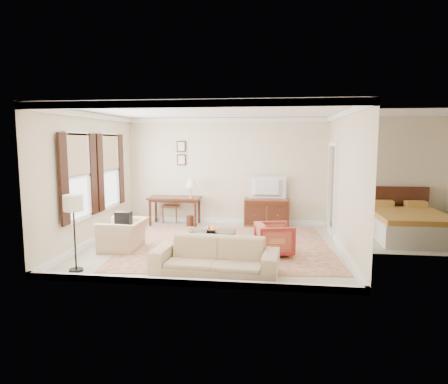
% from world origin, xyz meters
% --- Properties ---
extents(room_shell, '(5.51, 5.01, 2.91)m').
position_xyz_m(room_shell, '(0.00, 0.00, 2.47)').
color(room_shell, beige).
rests_on(room_shell, ground).
extents(annex_bedroom, '(3.00, 2.70, 2.90)m').
position_xyz_m(annex_bedroom, '(4.49, 1.15, 0.34)').
color(annex_bedroom, beige).
rests_on(annex_bedroom, ground).
extents(window_front, '(0.12, 1.56, 1.80)m').
position_xyz_m(window_front, '(-2.70, -0.70, 1.55)').
color(window_front, '#CCB284').
rests_on(window_front, room_shell).
extents(window_rear, '(0.12, 1.56, 1.80)m').
position_xyz_m(window_rear, '(-2.70, 0.90, 1.55)').
color(window_rear, '#CCB284').
rests_on(window_rear, room_shell).
extents(doorway, '(0.10, 1.12, 2.25)m').
position_xyz_m(doorway, '(2.71, 1.50, 1.08)').
color(doorway, white).
rests_on(doorway, room_shell).
extents(rug, '(4.75, 4.16, 0.01)m').
position_xyz_m(rug, '(0.28, 0.01, 0.01)').
color(rug, maroon).
rests_on(rug, room_shell).
extents(writing_desk, '(1.40, 0.70, 0.76)m').
position_xyz_m(writing_desk, '(-1.37, 2.05, 0.65)').
color(writing_desk, '#411E12').
rests_on(writing_desk, room_shell).
extents(desk_chair, '(0.46, 0.46, 1.05)m').
position_xyz_m(desk_chair, '(-1.57, 2.40, 0.53)').
color(desk_chair, brown).
rests_on(desk_chair, room_shell).
extents(desk_lamp, '(0.32, 0.32, 0.50)m').
position_xyz_m(desk_lamp, '(-0.91, 2.05, 1.01)').
color(desk_lamp, silver).
rests_on(desk_lamp, writing_desk).
extents(framed_prints, '(0.25, 0.04, 0.68)m').
position_xyz_m(framed_prints, '(-1.27, 2.47, 1.94)').
color(framed_prints, '#411E12').
rests_on(framed_prints, room_shell).
extents(sideboard, '(1.20, 0.46, 0.74)m').
position_xyz_m(sideboard, '(1.11, 2.24, 0.37)').
color(sideboard, brown).
rests_on(sideboard, room_shell).
extents(tv, '(0.97, 0.56, 0.13)m').
position_xyz_m(tv, '(1.11, 2.22, 1.22)').
color(tv, black).
rests_on(tv, sideboard).
extents(coffee_table, '(1.01, 0.64, 0.41)m').
position_xyz_m(coffee_table, '(0.04, -0.36, 0.31)').
color(coffee_table, '#411E12').
rests_on(coffee_table, room_shell).
extents(fruit_bowl, '(0.42, 0.42, 0.10)m').
position_xyz_m(fruit_bowl, '(0.02, -0.44, 0.47)').
color(fruit_bowl, silver).
rests_on(fruit_bowl, coffee_table).
extents(book_a, '(0.24, 0.20, 0.38)m').
position_xyz_m(book_a, '(-0.19, -0.32, 0.16)').
color(book_a, brown).
rests_on(book_a, coffee_table).
extents(book_b, '(0.24, 0.18, 0.38)m').
position_xyz_m(book_b, '(0.19, -0.39, 0.16)').
color(book_b, brown).
rests_on(book_b, coffee_table).
extents(striped_armchair, '(0.79, 0.83, 0.72)m').
position_xyz_m(striped_armchair, '(1.33, -0.56, 0.36)').
color(striped_armchair, maroon).
rests_on(striped_armchair, room_shell).
extents(club_armchair, '(0.63, 0.97, 0.85)m').
position_xyz_m(club_armchair, '(-1.83, -0.52, 0.42)').
color(club_armchair, '#CEAC8B').
rests_on(club_armchair, room_shell).
extents(backpack, '(0.28, 0.36, 0.40)m').
position_xyz_m(backpack, '(-1.81, -0.55, 0.67)').
color(backpack, black).
rests_on(backpack, club_armchair).
extents(sofa, '(2.18, 0.78, 0.84)m').
position_xyz_m(sofa, '(0.33, -1.86, 0.42)').
color(sofa, '#CEAC8B').
rests_on(sofa, room_shell).
extents(floor_lamp, '(0.33, 0.33, 1.36)m').
position_xyz_m(floor_lamp, '(-2.13, -1.99, 1.12)').
color(floor_lamp, black).
rests_on(floor_lamp, room_shell).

